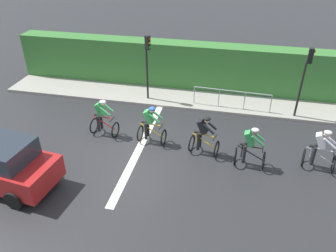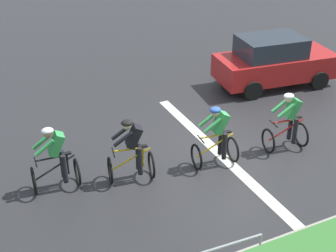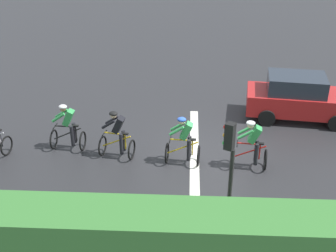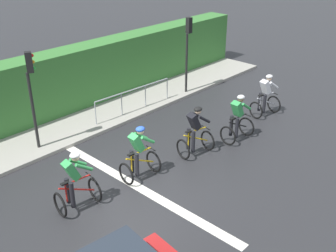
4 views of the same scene
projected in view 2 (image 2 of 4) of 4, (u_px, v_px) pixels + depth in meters
ground_plane at (231, 150)px, 12.95m from camera, size 80.00×80.00×0.00m
road_marking_stop_line at (219, 153)px, 12.80m from camera, size 7.00×0.30×0.01m
cyclist_second at (55, 160)px, 11.04m from camera, size 0.76×1.13×1.66m
cyclist_mid at (132, 152)px, 11.36m from camera, size 0.88×1.19×1.66m
cyclist_fourth at (217, 137)px, 11.94m from camera, size 0.78×1.14×1.66m
cyclist_trailing at (288, 123)px, 12.63m from camera, size 0.80×1.15×1.66m
car_red at (274, 61)px, 16.34m from camera, size 2.25×4.27×1.76m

